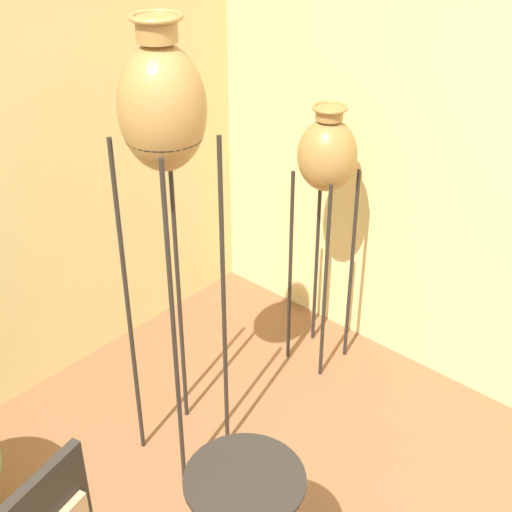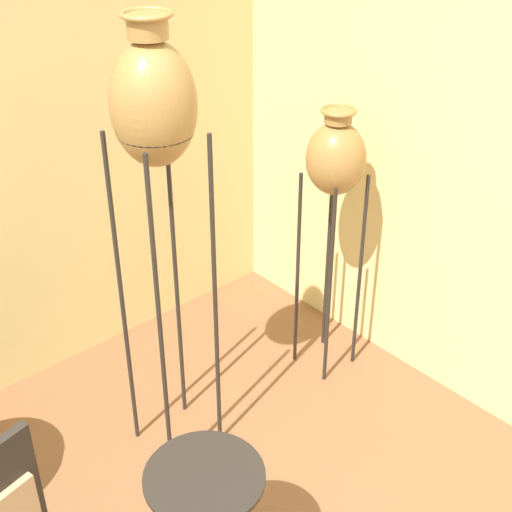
{
  "view_description": "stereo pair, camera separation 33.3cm",
  "coord_description": "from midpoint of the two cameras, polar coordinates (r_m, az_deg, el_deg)",
  "views": [
    {
      "loc": [
        -0.9,
        -0.8,
        2.57
      ],
      "look_at": [
        1.24,
        1.11,
        0.86
      ],
      "focal_mm": 50.0,
      "sensor_mm": 36.0,
      "label": 1
    },
    {
      "loc": [
        -0.66,
        -1.04,
        2.57
      ],
      "look_at": [
        1.24,
        1.11,
        0.86
      ],
      "focal_mm": 50.0,
      "sensor_mm": 36.0,
      "label": 2
    }
  ],
  "objects": [
    {
      "name": "vase_stand_medium",
      "position": [
        3.49,
        2.96,
        7.6
      ],
      "size": [
        0.29,
        0.29,
        1.48
      ],
      "color": "#28231E",
      "rests_on": "ground_plane"
    },
    {
      "name": "vase_stand_tall",
      "position": [
        2.72,
        -11.04,
        10.88
      ],
      "size": [
        0.33,
        0.33,
        2.04
      ],
      "color": "#28231E",
      "rests_on": "ground_plane"
    }
  ]
}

